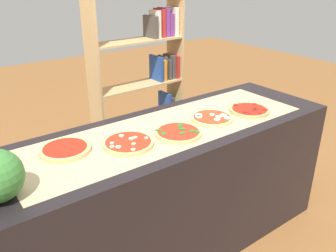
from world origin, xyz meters
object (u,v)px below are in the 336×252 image
object	(u,v)px
pizza_mushroom_1	(128,143)
bookshelf	(149,83)
pizza_plain_0	(65,149)
pizza_spinach_2	(178,133)
pizza_mozzarella_3	(212,118)
pizza_pepperoni_4	(249,110)

from	to	relation	value
pizza_mushroom_1	bookshelf	distance (m)	1.46
pizza_plain_0	pizza_spinach_2	xyz separation A→B (m)	(0.61, -0.19, -0.00)
pizza_plain_0	pizza_mozzarella_3	size ratio (longest dim) A/B	1.03
pizza_spinach_2	pizza_mozzarella_3	world-z (taller)	pizza_mozzarella_3
pizza_mozzarella_3	bookshelf	world-z (taller)	bookshelf
pizza_pepperoni_4	bookshelf	world-z (taller)	bookshelf
pizza_mozzarella_3	bookshelf	distance (m)	1.19
pizza_spinach_2	pizza_pepperoni_4	bearing A→B (deg)	-0.28
pizza_plain_0	pizza_mozzarella_3	bearing A→B (deg)	-9.36
pizza_plain_0	pizza_mushroom_1	size ratio (longest dim) A/B	0.97
pizza_spinach_2	pizza_pepperoni_4	world-z (taller)	same
pizza_spinach_2	bookshelf	bearing A→B (deg)	63.58
pizza_mushroom_1	bookshelf	xyz separation A→B (m)	(0.90, 1.14, -0.10)
pizza_pepperoni_4	bookshelf	size ratio (longest dim) A/B	0.17
pizza_mozzarella_3	pizza_pepperoni_4	bearing A→B (deg)	-8.21
pizza_spinach_2	pizza_mozzarella_3	distance (m)	0.31
pizza_plain_0	pizza_spinach_2	bearing A→B (deg)	-17.45
pizza_plain_0	pizza_mushroom_1	xyz separation A→B (m)	(0.31, -0.14, 0.00)
pizza_mozzarella_3	pizza_mushroom_1	bearing A→B (deg)	178.80
pizza_mushroom_1	bookshelf	size ratio (longest dim) A/B	0.17
bookshelf	pizza_pepperoni_4	bearing A→B (deg)	-89.08
pizza_spinach_2	bookshelf	distance (m)	1.34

